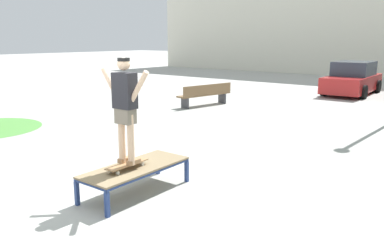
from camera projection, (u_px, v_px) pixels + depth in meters
ground_plane at (84, 197)px, 6.47m from camera, size 120.00×120.00×0.00m
skate_box at (136, 169)px, 6.58m from camera, size 0.79×1.91×0.46m
skateboard at (127, 164)px, 6.41m from camera, size 0.24×0.81×0.09m
skater at (125, 104)px, 6.21m from camera, size 1.00×0.29×1.69m
car_red at (352, 79)px, 18.40m from camera, size 2.02×4.25×1.50m
park_bench at (205, 94)px, 15.19m from camera, size 0.90×2.44×0.83m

